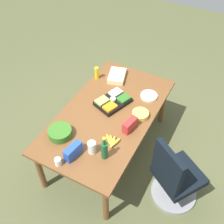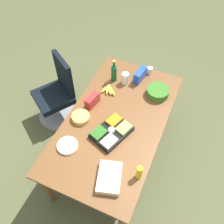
{
  "view_description": "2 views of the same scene",
  "coord_description": "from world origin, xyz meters",
  "px_view_note": "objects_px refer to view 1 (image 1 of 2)",
  "views": [
    {
      "loc": [
        -2.07,
        -1.16,
        3.21
      ],
      "look_at": [
        -0.03,
        -0.07,
        0.83
      ],
      "focal_mm": 44.35,
      "sensor_mm": 36.0,
      "label": 1
    },
    {
      "loc": [
        1.53,
        0.62,
        3.02
      ],
      "look_at": [
        -0.04,
        -0.07,
        0.81
      ],
      "focal_mm": 39.54,
      "sensor_mm": 36.0,
      "label": 2
    }
  ],
  "objects_px": {
    "chip_bag_blue": "(73,151)",
    "chip_bowl": "(140,114)",
    "mustard_bottle": "(97,73)",
    "salad_bowl": "(60,133)",
    "office_chair": "(174,180)",
    "chip_bag_red": "(130,125)",
    "banana_bunch": "(112,141)",
    "veggie_tray": "(113,101)",
    "paper_plate_stack": "(149,96)",
    "wine_bottle": "(104,150)",
    "paper_cup": "(58,162)",
    "sheet_cake": "(117,76)",
    "conference_table": "(108,117)",
    "mayo_jar": "(92,147)"
  },
  "relations": [
    {
      "from": "chip_bag_blue",
      "to": "wine_bottle",
      "type": "distance_m",
      "value": 0.34
    },
    {
      "from": "veggie_tray",
      "to": "paper_plate_stack",
      "type": "relative_size",
      "value": 2.26
    },
    {
      "from": "veggie_tray",
      "to": "mayo_jar",
      "type": "height_order",
      "value": "mayo_jar"
    },
    {
      "from": "veggie_tray",
      "to": "paper_plate_stack",
      "type": "distance_m",
      "value": 0.49
    },
    {
      "from": "banana_bunch",
      "to": "chip_bag_red",
      "type": "bearing_deg",
      "value": -17.79
    },
    {
      "from": "chip_bag_blue",
      "to": "chip_bowl",
      "type": "height_order",
      "value": "chip_bag_blue"
    },
    {
      "from": "paper_cup",
      "to": "mayo_jar",
      "type": "distance_m",
      "value": 0.38
    },
    {
      "from": "conference_table",
      "to": "chip_bag_red",
      "type": "relative_size",
      "value": 9.74
    },
    {
      "from": "mayo_jar",
      "to": "conference_table",
      "type": "bearing_deg",
      "value": 12.16
    },
    {
      "from": "veggie_tray",
      "to": "mustard_bottle",
      "type": "relative_size",
      "value": 2.73
    },
    {
      "from": "wine_bottle",
      "to": "salad_bowl",
      "type": "bearing_deg",
      "value": 87.83
    },
    {
      "from": "sheet_cake",
      "to": "chip_bag_blue",
      "type": "relative_size",
      "value": 1.45
    },
    {
      "from": "veggie_tray",
      "to": "mayo_jar",
      "type": "xyz_separation_m",
      "value": [
        -0.78,
        -0.16,
        0.04
      ]
    },
    {
      "from": "banana_bunch",
      "to": "chip_bowl",
      "type": "distance_m",
      "value": 0.54
    },
    {
      "from": "wine_bottle",
      "to": "conference_table",
      "type": "bearing_deg",
      "value": 25.44
    },
    {
      "from": "veggie_tray",
      "to": "wine_bottle",
      "type": "relative_size",
      "value": 1.57
    },
    {
      "from": "wine_bottle",
      "to": "chip_bowl",
      "type": "bearing_deg",
      "value": -7.29
    },
    {
      "from": "sheet_cake",
      "to": "office_chair",
      "type": "bearing_deg",
      "value": -127.46
    },
    {
      "from": "veggie_tray",
      "to": "mayo_jar",
      "type": "bearing_deg",
      "value": -168.69
    },
    {
      "from": "wine_bottle",
      "to": "chip_bag_blue",
      "type": "bearing_deg",
      "value": 115.06
    },
    {
      "from": "conference_table",
      "to": "sheet_cake",
      "type": "bearing_deg",
      "value": 18.1
    },
    {
      "from": "chip_bag_red",
      "to": "salad_bowl",
      "type": "relative_size",
      "value": 0.74
    },
    {
      "from": "chip_bag_red",
      "to": "chip_bag_blue",
      "type": "distance_m",
      "value": 0.72
    },
    {
      "from": "office_chair",
      "to": "chip_bag_red",
      "type": "bearing_deg",
      "value": 75.82
    },
    {
      "from": "salad_bowl",
      "to": "wine_bottle",
      "type": "distance_m",
      "value": 0.6
    },
    {
      "from": "sheet_cake",
      "to": "mayo_jar",
      "type": "relative_size",
      "value": 2.04
    },
    {
      "from": "veggie_tray",
      "to": "wine_bottle",
      "type": "height_order",
      "value": "wine_bottle"
    },
    {
      "from": "veggie_tray",
      "to": "chip_bowl",
      "type": "height_order",
      "value": "veggie_tray"
    },
    {
      "from": "veggie_tray",
      "to": "sheet_cake",
      "type": "bearing_deg",
      "value": 21.57
    },
    {
      "from": "chip_bag_blue",
      "to": "wine_bottle",
      "type": "relative_size",
      "value": 0.7
    },
    {
      "from": "paper_plate_stack",
      "to": "paper_cup",
      "type": "relative_size",
      "value": 2.44
    },
    {
      "from": "veggie_tray",
      "to": "sheet_cake",
      "type": "relative_size",
      "value": 1.55
    },
    {
      "from": "chip_bag_blue",
      "to": "wine_bottle",
      "type": "bearing_deg",
      "value": -64.94
    },
    {
      "from": "banana_bunch",
      "to": "paper_plate_stack",
      "type": "bearing_deg",
      "value": -4.55
    },
    {
      "from": "paper_plate_stack",
      "to": "chip_bowl",
      "type": "bearing_deg",
      "value": -173.74
    },
    {
      "from": "chip_bag_blue",
      "to": "mayo_jar",
      "type": "xyz_separation_m",
      "value": [
        0.13,
        -0.15,
        0.0
      ]
    },
    {
      "from": "chip_bag_red",
      "to": "chip_bowl",
      "type": "xyz_separation_m",
      "value": [
        0.25,
        -0.02,
        -0.04
      ]
    },
    {
      "from": "paper_cup",
      "to": "chip_bowl",
      "type": "relative_size",
      "value": 0.44
    },
    {
      "from": "wine_bottle",
      "to": "paper_cup",
      "type": "bearing_deg",
      "value": 129.16
    },
    {
      "from": "sheet_cake",
      "to": "chip_bowl",
      "type": "distance_m",
      "value": 0.79
    },
    {
      "from": "chip_bag_blue",
      "to": "mustard_bottle",
      "type": "bearing_deg",
      "value": 19.34
    },
    {
      "from": "chip_bag_red",
      "to": "conference_table",
      "type": "bearing_deg",
      "value": 73.25
    },
    {
      "from": "chip_bag_red",
      "to": "sheet_cake",
      "type": "relative_size",
      "value": 0.62
    },
    {
      "from": "conference_table",
      "to": "paper_plate_stack",
      "type": "xyz_separation_m",
      "value": [
        0.52,
        -0.33,
        0.09
      ]
    },
    {
      "from": "salad_bowl",
      "to": "chip_bowl",
      "type": "distance_m",
      "value": 0.98
    },
    {
      "from": "office_chair",
      "to": "salad_bowl",
      "type": "height_order",
      "value": "office_chair"
    },
    {
      "from": "office_chair",
      "to": "veggie_tray",
      "type": "distance_m",
      "value": 1.2
    },
    {
      "from": "chip_bag_blue",
      "to": "salad_bowl",
      "type": "bearing_deg",
      "value": 60.55
    },
    {
      "from": "office_chair",
      "to": "mustard_bottle",
      "type": "xyz_separation_m",
      "value": [
        0.81,
        1.48,
        0.45
      ]
    },
    {
      "from": "paper_cup",
      "to": "wine_bottle",
      "type": "xyz_separation_m",
      "value": [
        0.31,
        -0.38,
        0.08
      ]
    }
  ]
}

